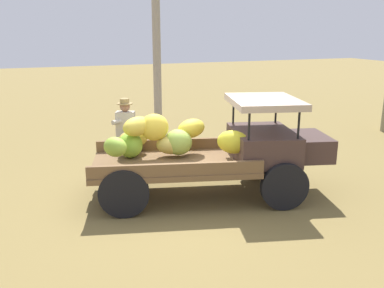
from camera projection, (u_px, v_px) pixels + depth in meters
name	position (u px, v px, depth m)	size (l,w,h in m)	color
ground_plane	(188.00, 198.00, 7.93)	(60.00, 60.00, 0.00)	olive
truck	(216.00, 149.00, 7.90)	(4.66, 2.62, 1.87)	#412D29
farmer	(126.00, 131.00, 9.13)	(0.56, 0.52, 1.66)	olive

